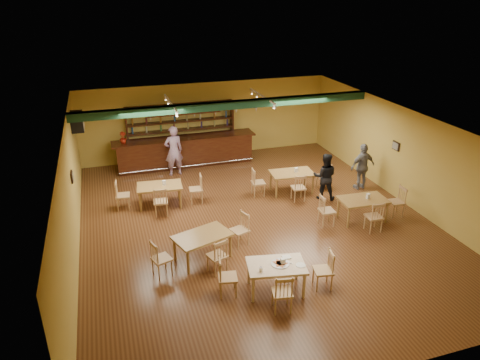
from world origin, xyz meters
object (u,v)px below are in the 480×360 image
object	(u,v)px
bar_counter	(185,151)
dining_table_b	(291,182)
dining_table_a	(160,195)
near_table	(276,278)
dining_table_c	(203,247)
dining_table_d	(362,209)
patron_bar	(174,151)
patron_right_a	(325,176)

from	to	relation	value
bar_counter	dining_table_b	xyz separation A→B (m)	(2.94, -3.52, -0.21)
dining_table_a	near_table	world-z (taller)	near_table
dining_table_c	dining_table_d	distance (m)	5.04
bar_counter	dining_table_c	distance (m)	6.65
dining_table_c	patron_bar	size ratio (longest dim) A/B	0.75
dining_table_a	dining_table_d	xyz separation A→B (m)	(5.60, -2.78, -0.00)
bar_counter	dining_table_a	size ratio (longest dim) A/B	3.93
bar_counter	dining_table_c	bearing A→B (deg)	-97.41
dining_table_c	patron_bar	bearing A→B (deg)	68.96
near_table	patron_right_a	bearing A→B (deg)	61.33
dining_table_d	patron_right_a	size ratio (longest dim) A/B	0.88
dining_table_c	patron_bar	xyz separation A→B (m)	(0.28, 5.76, 0.58)
dining_table_c	patron_bar	world-z (taller)	patron_bar
bar_counter	dining_table_c	size ratio (longest dim) A/B	3.88
dining_table_a	dining_table_d	world-z (taller)	dining_table_a
bar_counter	dining_table_a	distance (m)	3.52
near_table	patron_bar	distance (m)	7.61
dining_table_d	near_table	size ratio (longest dim) A/B	1.06
dining_table_d	near_table	world-z (taller)	near_table
dining_table_c	patron_right_a	bearing A→B (deg)	8.04
dining_table_c	dining_table_d	bearing A→B (deg)	-11.32
near_table	patron_bar	xyz separation A→B (m)	(-1.02, 7.52, 0.58)
dining_table_b	dining_table_d	distance (m)	2.74
bar_counter	dining_table_d	xyz separation A→B (m)	(4.15, -5.98, -0.22)
dining_table_b	near_table	bearing A→B (deg)	-112.73
bar_counter	dining_table_b	distance (m)	4.59
dining_table_c	near_table	bearing A→B (deg)	-71.75
dining_table_c	dining_table_d	size ratio (longest dim) A/B	1.02
dining_table_b	near_table	distance (m)	5.43
dining_table_b	dining_table_a	bearing A→B (deg)	-179.54
bar_counter	dining_table_a	bearing A→B (deg)	-114.42
dining_table_a	near_table	distance (m)	5.48
dining_table_d	near_table	distance (m)	4.39
dining_table_a	dining_table_b	bearing A→B (deg)	1.85
dining_table_b	patron_bar	bearing A→B (deg)	147.18
patron_bar	patron_right_a	size ratio (longest dim) A/B	1.19
patron_bar	dining_table_c	bearing A→B (deg)	78.53
dining_table_a	dining_table_c	distance (m)	3.44
bar_counter	patron_bar	xyz separation A→B (m)	(-0.58, -0.83, 0.37)
patron_bar	patron_right_a	xyz separation A→B (m)	(4.32, -3.49, -0.15)
dining_table_b	bar_counter	bearing A→B (deg)	134.52
near_table	patron_right_a	xyz separation A→B (m)	(3.30, 4.03, 0.44)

